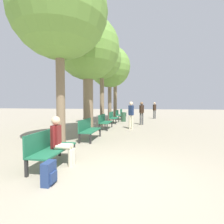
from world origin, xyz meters
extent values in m
plane|color=gray|center=(0.00, 0.00, 0.00)|extent=(80.00, 80.00, 0.00)
cube|color=#1E6042|center=(-1.68, 0.53, 0.40)|extent=(0.55, 1.60, 0.04)
cube|color=#1E6042|center=(-1.93, 0.53, 0.65)|extent=(0.04, 1.60, 0.46)
cube|color=black|center=(-1.45, -0.22, 0.19)|extent=(0.06, 0.06, 0.38)
cube|color=black|center=(-1.45, 1.29, 0.19)|extent=(0.06, 0.06, 0.38)
cube|color=black|center=(-1.90, -0.22, 0.19)|extent=(0.06, 0.06, 0.38)
cube|color=black|center=(-1.90, 1.29, 0.19)|extent=(0.06, 0.06, 0.38)
cube|color=#1E6042|center=(-1.68, 3.69, 0.40)|extent=(0.55, 1.60, 0.04)
cube|color=#1E6042|center=(-1.93, 3.69, 0.65)|extent=(0.04, 1.60, 0.46)
cube|color=black|center=(-1.45, 2.93, 0.19)|extent=(0.06, 0.06, 0.38)
cube|color=black|center=(-1.45, 4.44, 0.19)|extent=(0.06, 0.06, 0.38)
cube|color=black|center=(-1.90, 2.93, 0.19)|extent=(0.06, 0.06, 0.38)
cube|color=black|center=(-1.90, 4.44, 0.19)|extent=(0.06, 0.06, 0.38)
cube|color=#1E6042|center=(-1.68, 6.84, 0.40)|extent=(0.55, 1.60, 0.04)
cube|color=#1E6042|center=(-1.93, 6.84, 0.65)|extent=(0.04, 1.60, 0.46)
cube|color=black|center=(-1.45, 6.09, 0.19)|extent=(0.06, 0.06, 0.38)
cube|color=black|center=(-1.45, 7.59, 0.19)|extent=(0.06, 0.06, 0.38)
cube|color=black|center=(-1.90, 6.09, 0.19)|extent=(0.06, 0.06, 0.38)
cube|color=black|center=(-1.90, 7.59, 0.19)|extent=(0.06, 0.06, 0.38)
cube|color=#1E6042|center=(-1.68, 9.99, 0.40)|extent=(0.55, 1.60, 0.04)
cube|color=#1E6042|center=(-1.93, 9.99, 0.65)|extent=(0.04, 1.60, 0.46)
cube|color=black|center=(-1.45, 9.24, 0.19)|extent=(0.06, 0.06, 0.38)
cube|color=black|center=(-1.45, 10.75, 0.19)|extent=(0.06, 0.06, 0.38)
cube|color=black|center=(-1.90, 9.24, 0.19)|extent=(0.06, 0.06, 0.38)
cube|color=black|center=(-1.90, 10.75, 0.19)|extent=(0.06, 0.06, 0.38)
cube|color=#1E6042|center=(-1.68, 13.15, 0.40)|extent=(0.55, 1.60, 0.04)
cube|color=#1E6042|center=(-1.93, 13.15, 0.65)|extent=(0.04, 1.60, 0.46)
cube|color=black|center=(-1.45, 12.39, 0.19)|extent=(0.06, 0.06, 0.38)
cube|color=black|center=(-1.45, 13.90, 0.19)|extent=(0.06, 0.06, 0.38)
cube|color=black|center=(-1.90, 12.39, 0.19)|extent=(0.06, 0.06, 0.38)
cube|color=black|center=(-1.90, 13.90, 0.19)|extent=(0.06, 0.06, 0.38)
cube|color=#1E6042|center=(-1.68, 16.30, 0.40)|extent=(0.55, 1.60, 0.04)
cube|color=#1E6042|center=(-1.93, 16.30, 0.65)|extent=(0.04, 1.60, 0.46)
cube|color=black|center=(-1.45, 15.54, 0.19)|extent=(0.06, 0.06, 0.38)
cube|color=black|center=(-1.45, 17.05, 0.19)|extent=(0.06, 0.06, 0.38)
cube|color=black|center=(-1.90, 15.54, 0.19)|extent=(0.06, 0.06, 0.38)
cube|color=black|center=(-1.90, 17.05, 0.19)|extent=(0.06, 0.06, 0.38)
cylinder|color=#7A664C|center=(-2.35, 2.30, 1.95)|extent=(0.31, 0.31, 3.89)
sphere|color=olive|center=(-2.35, 2.30, 4.83)|extent=(3.40, 3.40, 3.40)
cylinder|color=#7A664C|center=(-2.35, 5.47, 1.78)|extent=(0.53, 0.53, 3.56)
sphere|color=olive|center=(-2.35, 5.47, 4.48)|extent=(3.35, 3.35, 3.35)
cylinder|color=#7A664C|center=(-2.35, 8.64, 1.96)|extent=(0.30, 0.30, 3.92)
sphere|color=olive|center=(-2.35, 8.64, 4.68)|extent=(2.76, 2.76, 2.76)
cylinder|color=#7A664C|center=(-2.35, 11.53, 1.87)|extent=(0.32, 0.32, 3.74)
sphere|color=olive|center=(-2.35, 11.53, 4.72)|extent=(3.57, 3.57, 3.57)
cylinder|color=#7A664C|center=(-2.35, 14.54, 1.99)|extent=(0.36, 0.36, 3.97)
sphere|color=olive|center=(-2.35, 14.54, 4.62)|extent=(2.37, 2.37, 2.37)
cylinder|color=beige|center=(-1.44, 0.54, 0.48)|extent=(0.42, 0.12, 0.12)
cylinder|color=beige|center=(-1.23, 0.54, 0.21)|extent=(0.12, 0.12, 0.42)
cylinder|color=beige|center=(-1.44, 0.69, 0.48)|extent=(0.42, 0.12, 0.12)
cylinder|color=beige|center=(-1.23, 0.69, 0.21)|extent=(0.12, 0.12, 0.42)
cube|color=maroon|center=(-1.65, 0.61, 0.72)|extent=(0.19, 0.23, 0.60)
cylinder|color=maroon|center=(-1.65, 0.49, 0.75)|extent=(0.09, 0.09, 0.54)
cylinder|color=maroon|center=(-1.65, 0.74, 0.75)|extent=(0.09, 0.09, 0.54)
sphere|color=tan|center=(-1.65, 0.61, 1.14)|extent=(0.23, 0.23, 0.23)
cube|color=navy|center=(-1.24, -0.46, 0.23)|extent=(0.17, 0.32, 0.45)
cube|color=navy|center=(-1.14, -0.46, 0.16)|extent=(0.04, 0.23, 0.20)
cylinder|color=#4C4C4C|center=(0.37, 9.26, 0.42)|extent=(0.12, 0.12, 0.83)
cylinder|color=#4C4C4C|center=(0.51, 9.26, 0.42)|extent=(0.12, 0.12, 0.83)
cube|color=black|center=(0.44, 9.26, 1.13)|extent=(0.22, 0.25, 0.59)
cylinder|color=black|center=(0.32, 9.26, 1.14)|extent=(0.09, 0.09, 0.56)
cylinder|color=black|center=(0.57, 9.26, 1.14)|extent=(0.09, 0.09, 0.56)
sphere|color=brown|center=(0.44, 9.26, 1.54)|extent=(0.23, 0.23, 0.23)
cylinder|color=#4C4C4C|center=(1.59, 14.34, 0.41)|extent=(0.12, 0.12, 0.83)
cylinder|color=#4C4C4C|center=(1.74, 14.34, 0.41)|extent=(0.12, 0.12, 0.83)
cube|color=black|center=(1.66, 14.34, 1.12)|extent=(0.29, 0.27, 0.59)
cylinder|color=black|center=(1.54, 14.34, 1.14)|extent=(0.09, 0.09, 0.56)
cylinder|color=black|center=(1.79, 14.34, 1.14)|extent=(0.09, 0.09, 0.56)
sphere|color=tan|center=(1.66, 14.34, 1.53)|extent=(0.22, 0.22, 0.22)
cylinder|color=beige|center=(-0.24, 7.06, 0.42)|extent=(0.12, 0.12, 0.84)
cylinder|color=beige|center=(-0.09, 7.06, 0.42)|extent=(0.12, 0.12, 0.84)
cube|color=navy|center=(-0.17, 7.06, 1.13)|extent=(0.29, 0.27, 0.59)
cylinder|color=navy|center=(-0.29, 7.06, 1.15)|extent=(0.09, 0.09, 0.56)
cylinder|color=navy|center=(-0.04, 7.06, 1.15)|extent=(0.09, 0.09, 0.56)
sphere|color=beige|center=(-0.17, 7.06, 1.55)|extent=(0.23, 0.23, 0.23)
cylinder|color=#2D5138|center=(-1.09, 11.20, 0.39)|extent=(0.40, 0.40, 0.79)
camera|label=1|loc=(0.56, -3.51, 1.60)|focal=28.00mm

